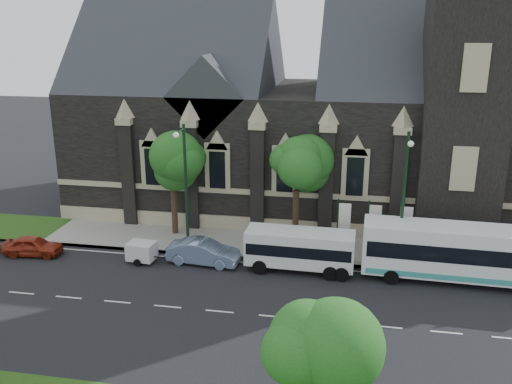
% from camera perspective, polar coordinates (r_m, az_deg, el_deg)
% --- Properties ---
extents(ground, '(160.00, 160.00, 0.00)m').
position_cam_1_polar(ground, '(31.05, -3.80, -12.26)').
color(ground, black).
rests_on(ground, ground).
extents(sidewalk, '(80.00, 5.00, 0.15)m').
position_cam_1_polar(sidewalk, '(39.35, -0.45, -5.44)').
color(sidewalk, gray).
rests_on(sidewalk, ground).
extents(museum, '(40.00, 17.70, 29.90)m').
position_cam_1_polar(museum, '(45.51, 8.14, 8.15)').
color(museum, black).
rests_on(museum, ground).
extents(tree_park_east, '(3.40, 3.40, 6.28)m').
position_cam_1_polar(tree_park_east, '(19.95, 7.17, -15.28)').
color(tree_park_east, black).
rests_on(tree_park_east, ground).
extents(tree_walk_right, '(4.08, 4.08, 7.80)m').
position_cam_1_polar(tree_walk_right, '(38.22, 4.61, 2.90)').
color(tree_walk_right, black).
rests_on(tree_walk_right, ground).
extents(tree_walk_left, '(3.91, 3.91, 7.64)m').
position_cam_1_polar(tree_walk_left, '(40.09, -8.33, 3.34)').
color(tree_walk_left, black).
rests_on(tree_walk_left, ground).
extents(street_lamp_near, '(0.36, 1.88, 9.00)m').
position_cam_1_polar(street_lamp_near, '(34.91, 15.11, -0.27)').
color(street_lamp_near, black).
rests_on(street_lamp_near, ground).
extents(street_lamp_mid, '(0.36, 1.88, 9.00)m').
position_cam_1_polar(street_lamp_mid, '(36.40, -7.38, 0.92)').
color(street_lamp_mid, black).
rests_on(street_lamp_mid, ground).
extents(banner_flag_left, '(0.90, 0.10, 4.00)m').
position_cam_1_polar(banner_flag_left, '(37.45, 8.90, -3.08)').
color(banner_flag_left, black).
rests_on(banner_flag_left, ground).
extents(banner_flag_center, '(0.90, 0.10, 4.00)m').
position_cam_1_polar(banner_flag_center, '(37.48, 11.96, -3.24)').
color(banner_flag_center, black).
rests_on(banner_flag_center, ground).
extents(banner_flag_right, '(0.90, 0.10, 4.00)m').
position_cam_1_polar(banner_flag_right, '(37.61, 15.01, -3.39)').
color(banner_flag_right, black).
rests_on(banner_flag_right, ground).
extents(tour_coach, '(12.18, 3.15, 3.53)m').
position_cam_1_polar(tour_coach, '(35.69, 20.84, -5.90)').
color(tour_coach, white).
rests_on(tour_coach, ground).
extents(shuttle_bus, '(6.90, 2.57, 2.64)m').
position_cam_1_polar(shuttle_bus, '(35.16, 4.60, -5.79)').
color(shuttle_bus, silver).
rests_on(shuttle_bus, ground).
extents(box_trailer, '(2.62, 1.54, 1.37)m').
position_cam_1_polar(box_trailer, '(37.24, -11.77, -6.02)').
color(box_trailer, silver).
rests_on(box_trailer, ground).
extents(sedan, '(4.93, 2.04, 1.59)m').
position_cam_1_polar(sedan, '(36.45, -5.49, -6.22)').
color(sedan, '#7E92B6').
rests_on(sedan, ground).
extents(car_far_red, '(4.12, 2.02, 1.35)m').
position_cam_1_polar(car_far_red, '(40.52, -22.14, -5.18)').
color(car_far_red, maroon).
rests_on(car_far_red, ground).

